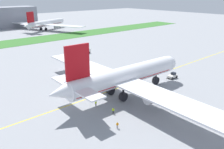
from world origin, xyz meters
name	(u,v)px	position (x,y,z in m)	size (l,w,h in m)	color
ground_plane	(130,89)	(0.00, 0.00, 0.00)	(600.00, 600.00, 0.00)	gray
apron_taxi_line	(123,86)	(0.00, 3.19, 0.00)	(280.00, 0.36, 0.01)	yellow
grass_median_strip	(15,43)	(0.00, 102.28, 0.05)	(320.00, 24.00, 0.10)	#38722D
airliner_foreground	(123,77)	(-5.33, -2.17, 6.19)	(48.87, 75.97, 18.25)	white
pushback_tug	(173,76)	(19.59, -3.18, 0.97)	(5.59, 2.50, 2.15)	white
ground_crew_wingwalker_port	(96,103)	(-16.20, -2.48, 1.06)	(0.59, 0.37, 1.74)	black
ground_crew_marshaller_front	(117,125)	(-19.43, -14.87, 0.97)	(0.48, 0.44, 1.60)	black
ground_crew_wingwalker_starboard	(113,110)	(-15.38, -8.88, 1.04)	(0.50, 0.49, 1.71)	black
service_truck_fuel_bowser	(85,51)	(16.76, 49.28, 1.64)	(6.36, 2.99, 3.02)	white
parked_airliner_far_centre	(45,24)	(39.32, 138.07, 5.51)	(45.66, 73.75, 16.23)	white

